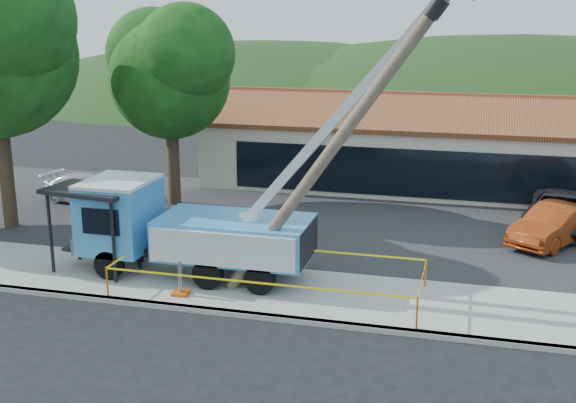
% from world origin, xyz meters
% --- Properties ---
extents(ground, '(120.00, 120.00, 0.00)m').
position_xyz_m(ground, '(0.00, 0.00, 0.00)').
color(ground, black).
rests_on(ground, ground).
extents(curb, '(60.00, 0.25, 0.15)m').
position_xyz_m(curb, '(0.00, 2.10, 0.07)').
color(curb, '#ABA9A0').
rests_on(curb, ground).
extents(sidewalk, '(60.00, 4.00, 0.15)m').
position_xyz_m(sidewalk, '(0.00, 4.00, 0.07)').
color(sidewalk, '#ABA9A0').
rests_on(sidewalk, ground).
extents(parking_lot, '(60.00, 12.00, 0.10)m').
position_xyz_m(parking_lot, '(0.00, 12.00, 0.05)').
color(parking_lot, '#28282B').
rests_on(parking_lot, ground).
extents(strip_mall, '(22.50, 8.53, 4.67)m').
position_xyz_m(strip_mall, '(4.00, 19.98, 1.88)').
color(strip_mall, beige).
rests_on(strip_mall, ground).
extents(tree_lot, '(6.30, 5.60, 8.94)m').
position_xyz_m(tree_lot, '(-7.00, 13.00, 6.21)').
color(tree_lot, '#332316').
rests_on(tree_lot, ground).
extents(hill_west, '(78.40, 56.00, 28.00)m').
position_xyz_m(hill_west, '(-15.00, 55.00, 0.00)').
color(hill_west, '#1E3613').
rests_on(hill_west, ground).
extents(hill_center, '(89.60, 64.00, 32.00)m').
position_xyz_m(hill_center, '(10.00, 55.00, 0.00)').
color(hill_center, '#1E3613').
rests_on(hill_center, ground).
extents(utility_truck, '(12.33, 4.09, 9.81)m').
position_xyz_m(utility_truck, '(-2.80, 4.67, 1.82)').
color(utility_truck, black).
rests_on(utility_truck, ground).
extents(leaning_pole, '(6.96, 2.01, 9.76)m').
position_xyz_m(leaning_pole, '(2.50, 3.82, 5.41)').
color(leaning_pole, brown).
rests_on(leaning_pole, ground).
extents(bus_shelter, '(3.15, 2.19, 2.83)m').
position_xyz_m(bus_shelter, '(-5.97, 4.32, 2.24)').
color(bus_shelter, black).
rests_on(bus_shelter, ground).
extents(caution_tape, '(9.40, 3.25, 0.94)m').
position_xyz_m(caution_tape, '(0.09, 3.84, 0.84)').
color(caution_tape, '#CE520B').
rests_on(caution_tape, ground).
extents(car_silver, '(3.55, 4.46, 1.43)m').
position_xyz_m(car_silver, '(-6.69, 9.72, 0.00)').
color(car_silver, '#B0B3B7').
rests_on(car_silver, ground).
extents(car_red, '(3.72, 4.58, 1.47)m').
position_xyz_m(car_red, '(9.08, 11.22, 0.00)').
color(car_red, '#8F300E').
rests_on(car_red, ground).
extents(car_white, '(4.65, 2.69, 1.27)m').
position_xyz_m(car_white, '(-10.92, 12.12, 0.00)').
color(car_white, silver).
rests_on(car_white, ground).
extents(car_dark, '(3.37, 5.61, 1.46)m').
position_xyz_m(car_dark, '(9.41, 13.19, 0.00)').
color(car_dark, black).
rests_on(car_dark, ground).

